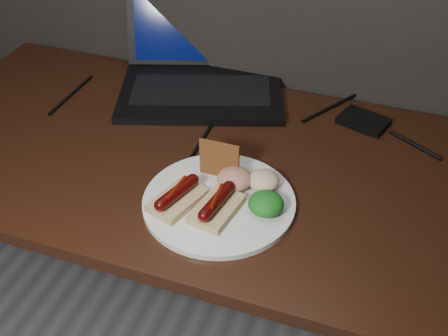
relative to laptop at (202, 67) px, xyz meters
name	(u,v)px	position (x,y,z in m)	size (l,w,h in m)	color
desk	(198,186)	(0.10, -0.30, -0.14)	(1.40, 0.70, 0.75)	black
laptop	(202,67)	(0.00, 0.00, 0.00)	(0.51, 0.47, 0.25)	black
hard_drive	(363,121)	(0.43, -0.05, -0.04)	(0.11, 0.08, 0.02)	black
desk_cables	(243,117)	(0.15, -0.12, -0.05)	(0.92, 0.43, 0.01)	black
plate	(219,202)	(0.20, -0.43, -0.05)	(0.31, 0.31, 0.01)	silver
bread_sausage_left	(177,197)	(0.13, -0.47, -0.02)	(0.10, 0.13, 0.04)	#E1C184
bread_sausage_center	(217,205)	(0.21, -0.47, -0.02)	(0.09, 0.12, 0.04)	#E1C184
crispbread	(219,160)	(0.18, -0.36, 0.00)	(0.09, 0.01, 0.09)	brown
salad_greens	(266,204)	(0.30, -0.43, -0.02)	(0.07, 0.07, 0.04)	#105010
salsa_mound	(235,179)	(0.22, -0.38, -0.02)	(0.07, 0.07, 0.04)	maroon
coleslaw_mound	(264,180)	(0.28, -0.37, -0.02)	(0.06, 0.06, 0.04)	silver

